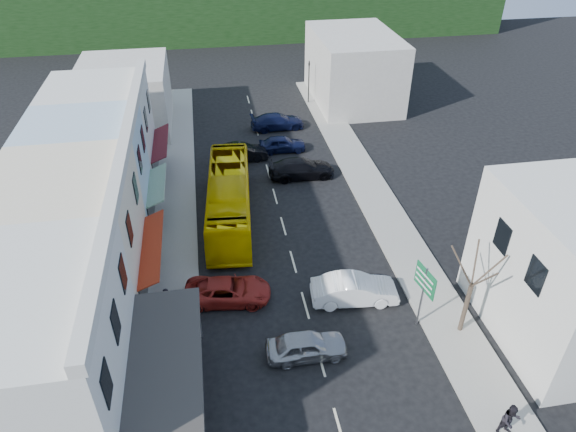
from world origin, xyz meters
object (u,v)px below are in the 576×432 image
object	(u,v)px
bus	(229,200)
car_silver	(307,346)
car_red	(228,291)
traffic_signal	(309,83)
car_white	(354,291)
pedestrian_left	(168,300)
direction_sign	(422,297)
street_tree	(471,286)
pedestrian_right	(510,421)

from	to	relation	value
bus	car_silver	bearing A→B (deg)	-72.83
car_red	traffic_signal	distance (m)	30.54
car_white	pedestrian_left	size ratio (longest dim) A/B	2.59
bus	car_silver	xyz separation A→B (m)	(2.93, -13.20, -0.85)
car_silver	car_white	distance (m)	4.97
pedestrian_left	direction_sign	size ratio (longest dim) A/B	0.43
car_white	traffic_signal	size ratio (longest dim) A/B	0.96
bus	traffic_signal	xyz separation A→B (m)	(9.80, 20.22, 0.73)
street_tree	traffic_signal	xyz separation A→B (m)	(-1.69, 33.18, -0.99)
direction_sign	traffic_signal	distance (m)	32.30
car_white	street_tree	bearing A→B (deg)	-117.84
bus	direction_sign	world-z (taller)	direction_sign
direction_sign	traffic_signal	xyz separation A→B (m)	(0.41, 32.30, 0.29)
car_silver	bus	bearing A→B (deg)	12.84
bus	pedestrian_right	distance (m)	21.94
pedestrian_right	traffic_signal	bearing A→B (deg)	90.44
pedestrian_right	bus	bearing A→B (deg)	118.44
pedestrian_right	street_tree	bearing A→B (deg)	82.41
bus	car_white	size ratio (longest dim) A/B	2.64
car_silver	traffic_signal	size ratio (longest dim) A/B	0.96
traffic_signal	direction_sign	bearing A→B (deg)	114.18
car_silver	traffic_signal	xyz separation A→B (m)	(6.87, 33.42, 1.58)
pedestrian_right	street_tree	xyz separation A→B (m)	(0.71, 6.14, 2.27)
car_silver	pedestrian_right	bearing A→B (deg)	-126.62
street_tree	car_red	bearing A→B (deg)	159.55
direction_sign	car_white	bearing A→B (deg)	130.85
direction_sign	street_tree	bearing A→B (deg)	-32.90
direction_sign	pedestrian_right	bearing A→B (deg)	-88.85
pedestrian_right	pedestrian_left	bearing A→B (deg)	144.65
car_silver	car_white	bearing A→B (deg)	-44.49
car_red	street_tree	distance (m)	13.30
direction_sign	pedestrian_left	bearing A→B (deg)	156.85
car_white	street_tree	xyz separation A→B (m)	(5.05, -3.28, 2.57)
car_white	pedestrian_left	xyz separation A→B (m)	(-10.53, 0.74, 0.30)
car_red	direction_sign	size ratio (longest dim) A/B	1.15
bus	car_white	xyz separation A→B (m)	(6.43, -9.67, -0.85)
car_silver	car_red	distance (m)	6.04
pedestrian_left	traffic_signal	size ratio (longest dim) A/B	0.37
car_white	pedestrian_right	xyz separation A→B (m)	(4.34, -9.43, 0.30)
car_white	street_tree	world-z (taller)	street_tree
car_silver	car_white	size ratio (longest dim) A/B	1.00
bus	car_silver	world-z (taller)	bus
pedestrian_right	traffic_signal	size ratio (longest dim) A/B	0.37
car_red	direction_sign	distance (m)	10.85
car_silver	pedestrian_right	distance (m)	9.82
pedestrian_right	direction_sign	world-z (taller)	direction_sign
pedestrian_right	car_silver	bearing A→B (deg)	142.06
street_tree	pedestrian_left	bearing A→B (deg)	165.50
car_white	direction_sign	distance (m)	4.02
street_tree	traffic_signal	size ratio (longest dim) A/B	1.43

